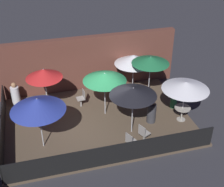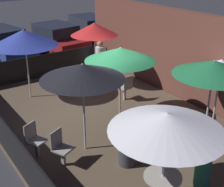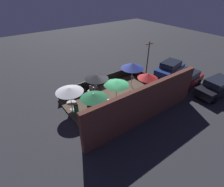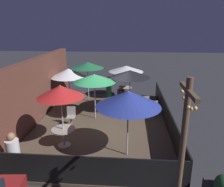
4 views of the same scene
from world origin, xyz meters
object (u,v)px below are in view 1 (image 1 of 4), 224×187
(patio_umbrella_5, at_px, (133,92))
(patio_chair_2, at_px, (82,98))
(patio_umbrella_3, at_px, (38,104))
(dining_table_1, at_px, (48,103))
(patio_umbrella_6, at_px, (134,59))
(dining_table_0, at_px, (182,110))
(patio_chair_0, at_px, (131,141))
(patio_umbrella_1, at_px, (44,74))
(patio_umbrella_2, at_px, (151,60))
(patron_0, at_px, (151,112))
(patio_umbrella_0, at_px, (186,86))
(patio_chair_1, at_px, (144,133))
(patio_umbrella_4, at_px, (105,77))
(patron_1, at_px, (174,97))
(patron_2, at_px, (15,95))

(patio_umbrella_5, relative_size, patio_chair_2, 2.53)
(patio_umbrella_3, xyz_separation_m, dining_table_1, (0.46, 2.47, -1.59))
(patio_umbrella_6, distance_m, patio_chair_2, 3.44)
(dining_table_0, bearing_deg, patio_chair_0, -154.86)
(patio_umbrella_5, bearing_deg, patio_umbrella_1, 144.32)
(patio_umbrella_2, xyz_separation_m, dining_table_0, (0.84, -2.28, -1.70))
(patio_umbrella_2, height_order, patio_umbrella_5, patio_umbrella_2)
(patron_0, bearing_deg, patio_umbrella_0, -129.89)
(patio_umbrella_3, xyz_separation_m, dining_table_0, (6.60, 0.18, -1.61))
(patio_umbrella_3, bearing_deg, patio_umbrella_0, 1.57)
(patio_umbrella_5, distance_m, patio_chair_1, 1.86)
(patio_chair_2, bearing_deg, patio_umbrella_4, 129.75)
(patio_chair_2, bearing_deg, dining_table_0, 145.71)
(patio_umbrella_2, relative_size, patron_1, 1.77)
(patio_umbrella_1, xyz_separation_m, patio_umbrella_4, (2.71, -0.82, -0.14))
(patio_umbrella_2, height_order, dining_table_0, patio_umbrella_2)
(patio_umbrella_1, distance_m, patron_2, 2.56)
(patio_chair_1, bearing_deg, patio_umbrella_0, -0.00)
(patio_umbrella_1, relative_size, patio_umbrella_2, 1.01)
(patio_umbrella_4, bearing_deg, patio_chair_0, -82.68)
(patio_umbrella_5, xyz_separation_m, patron_1, (2.71, 1.35, -1.52))
(patron_2, bearing_deg, patio_umbrella_1, 88.31)
(patio_umbrella_4, distance_m, patio_umbrella_5, 1.90)
(patio_umbrella_6, bearing_deg, patio_umbrella_5, -109.11)
(dining_table_0, height_order, patron_1, patron_1)
(patio_umbrella_4, xyz_separation_m, dining_table_0, (3.43, -1.47, -1.53))
(patio_umbrella_3, bearing_deg, patio_umbrella_4, 27.51)
(patio_chair_2, height_order, patron_1, patron_1)
(patio_umbrella_2, distance_m, dining_table_1, 5.56)
(patron_2, bearing_deg, patio_chair_1, 86.16)
(patio_umbrella_3, distance_m, dining_table_0, 6.80)
(dining_table_0, xyz_separation_m, patron_0, (-1.47, 0.25, -0.02))
(patio_umbrella_1, distance_m, patio_umbrella_4, 2.84)
(patio_umbrella_0, bearing_deg, patron_0, 170.24)
(patio_umbrella_4, height_order, patio_chair_2, patio_umbrella_4)
(patron_0, bearing_deg, patio_umbrella_2, -47.35)
(patio_umbrella_6, distance_m, dining_table_0, 3.83)
(patio_umbrella_4, relative_size, patio_chair_0, 2.52)
(patio_umbrella_6, bearing_deg, patio_chair_0, -109.46)
(dining_table_1, height_order, patio_chair_2, patio_chair_2)
(patio_umbrella_6, bearing_deg, patio_umbrella_3, -146.15)
(patio_umbrella_4, distance_m, patron_2, 4.94)
(patio_chair_2, relative_size, patron_1, 0.68)
(patio_umbrella_0, distance_m, patio_chair_0, 3.66)
(patio_umbrella_1, distance_m, patio_chair_1, 5.35)
(patio_chair_1, bearing_deg, patio_chair_2, 95.98)
(patio_umbrella_1, xyz_separation_m, dining_table_1, (0.00, -0.00, -1.65))
(patio_umbrella_6, height_order, patio_chair_2, patio_umbrella_6)
(patio_umbrella_1, xyz_separation_m, patio_umbrella_5, (3.53, -2.54, -0.07))
(patio_chair_2, distance_m, patron_1, 4.71)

